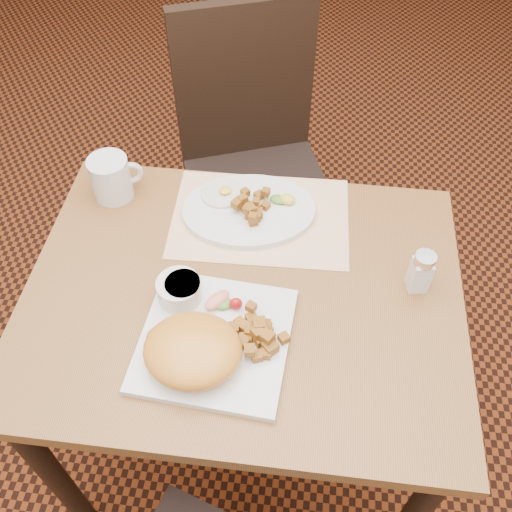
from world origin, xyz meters
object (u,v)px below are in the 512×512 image
object	(u,v)px
plate_oval	(249,211)
chair_far	(253,154)
salt_shaker	(421,271)
coffee_mug	(112,178)
table	(244,320)
plate_square	(215,340)

from	to	relation	value
plate_oval	chair_far	bearing A→B (deg)	95.91
salt_shaker	coffee_mug	xyz separation A→B (m)	(-0.69, 0.19, 0.00)
chair_far	coffee_mug	world-z (taller)	chair_far
table	plate_square	distance (m)	0.18
table	salt_shaker	distance (m)	0.39
chair_far	salt_shaker	bearing A→B (deg)	103.31
chair_far	salt_shaker	world-z (taller)	chair_far
chair_far	plate_square	distance (m)	0.83
plate_oval	salt_shaker	world-z (taller)	salt_shaker
chair_far	plate_square	world-z (taller)	chair_far
plate_square	salt_shaker	world-z (taller)	salt_shaker
table	plate_oval	xyz separation A→B (m)	(-0.02, 0.22, 0.12)
table	salt_shaker	size ratio (longest dim) A/B	9.00
plate_square	coffee_mug	distance (m)	0.48
plate_square	plate_oval	bearing A→B (deg)	86.57
plate_square	plate_oval	xyz separation A→B (m)	(0.02, 0.34, 0.00)
plate_oval	salt_shaker	bearing A→B (deg)	-24.04
chair_far	coffee_mug	size ratio (longest dim) A/B	8.24
table	coffee_mug	bearing A→B (deg)	143.83
chair_far	plate_square	xyz separation A→B (m)	(0.03, -0.80, 0.22)
plate_oval	coffee_mug	size ratio (longest dim) A/B	2.59
plate_square	salt_shaker	distance (m)	0.43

